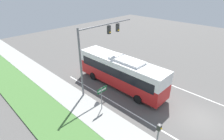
{
  "coord_description": "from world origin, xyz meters",
  "views": [
    {
      "loc": [
        -14.12,
        -2.73,
        11.0
      ],
      "look_at": [
        -1.14,
        9.83,
        1.89
      ],
      "focal_mm": 28.0,
      "sensor_mm": 36.0,
      "label": 1
    }
  ],
  "objects": [
    {
      "name": "pedestrian_signal",
      "position": [
        -5.78,
        0.99,
        1.82
      ],
      "size": [
        0.28,
        0.34,
        2.64
      ],
      "color": "slate",
      "rests_on": "ground_plane"
    },
    {
      "name": "street_sign",
      "position": [
        -5.12,
        7.3,
        1.71
      ],
      "size": [
        1.14,
        0.08,
        2.44
      ],
      "color": "slate",
      "rests_on": "ground_plane"
    },
    {
      "name": "lane_divider_far",
      "position": [
        3.6,
        0.0,
        0.0
      ],
      "size": [
        0.14,
        30.0,
        0.01
      ],
      "color": "silver",
      "rests_on": "ground_plane"
    },
    {
      "name": "ground_plane",
      "position": [
        0.0,
        0.0,
        0.0
      ],
      "size": [
        80.0,
        80.0,
        0.0
      ],
      "primitive_type": "plane",
      "color": "#565451"
    },
    {
      "name": "bus",
      "position": [
        -0.77,
        8.82,
        2.03
      ],
      "size": [
        2.69,
        11.19,
        3.68
      ],
      "color": "red",
      "rests_on": "ground_plane"
    },
    {
      "name": "signal_gantry",
      "position": [
        -2.86,
        10.35,
        5.28
      ],
      "size": [
        7.53,
        0.41,
        7.36
      ],
      "color": "slate",
      "rests_on": "ground_plane"
    }
  ]
}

